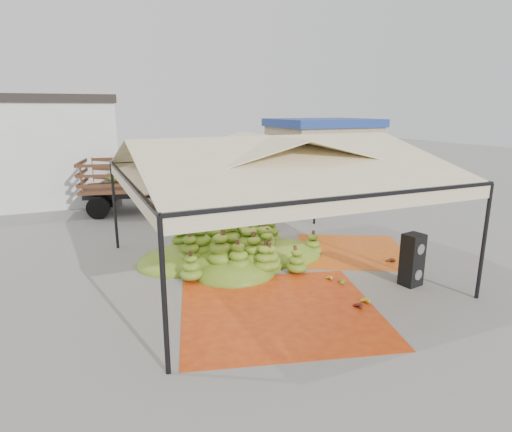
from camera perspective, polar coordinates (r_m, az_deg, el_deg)
name	(u,v)px	position (r m, az deg, el deg)	size (l,w,h in m)	color
ground	(270,269)	(13.12, 1.86, -7.07)	(90.00, 90.00, 0.00)	slate
canopy_tent	(271,161)	(12.32, 1.98, 7.38)	(8.10, 8.10, 4.00)	black
building_tan	(322,150)	(28.61, 8.79, 8.63)	(6.30, 5.30, 4.10)	tan
tarp_left	(279,310)	(10.64, 3.12, -12.36)	(4.69, 4.47, 0.01)	#C94E12
tarp_right	(352,251)	(15.09, 12.66, -4.53)	(3.54, 3.71, 0.01)	orange
banana_heap	(236,240)	(13.70, -2.74, -3.22)	(6.19, 5.08, 1.33)	#4A7217
hand_yellow_a	(363,301)	(11.18, 14.13, -10.89)	(0.43, 0.35, 0.19)	gold
hand_yellow_b	(328,278)	(12.42, 9.52, -8.11)	(0.38, 0.31, 0.17)	gold
hand_red_a	(356,305)	(10.90, 13.22, -11.54)	(0.42, 0.34, 0.19)	#591914
hand_red_b	(390,260)	(14.20, 17.48, -5.67)	(0.41, 0.34, 0.19)	#5A2114
hand_green	(339,281)	(12.25, 10.97, -8.47)	(0.40, 0.33, 0.18)	#4C7117
hanging_bunches	(266,177)	(13.80, 1.37, 5.27)	(4.74, 0.24, 0.20)	#41831B
speaker_stack	(412,260)	(12.50, 20.10, -5.50)	(0.60, 0.54, 1.46)	black
banana_leaves	(194,265)	(13.60, -8.27, -6.45)	(0.96, 1.36, 3.70)	#397C21
vendor	(241,206)	(17.19, -2.01, 1.37)	(0.69, 0.45, 1.90)	gray
truck_left	(172,178)	(20.66, -11.20, 5.01)	(7.76, 4.18, 2.53)	#54301C
truck_right	(306,175)	(22.33, 6.72, 5.44)	(6.72, 2.57, 2.27)	#533C1B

